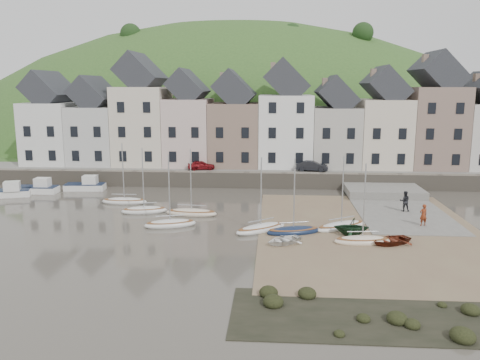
# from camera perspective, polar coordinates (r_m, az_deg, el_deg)

# --- Properties ---
(ground) EXTENTS (160.00, 160.00, 0.00)m
(ground) POSITION_cam_1_polar(r_m,az_deg,el_deg) (40.69, -0.59, -5.75)
(ground) COLOR #454036
(ground) RESTS_ON ground
(quay_land) EXTENTS (90.00, 30.00, 1.50)m
(quay_land) POSITION_cam_1_polar(r_m,az_deg,el_deg) (71.76, 1.44, 2.16)
(quay_land) COLOR #325722
(quay_land) RESTS_ON ground
(quay_street) EXTENTS (70.00, 7.00, 0.10)m
(quay_street) POSITION_cam_1_polar(r_m,az_deg,el_deg) (60.29, 0.96, 1.25)
(quay_street) COLOR slate
(quay_street) RESTS_ON quay_land
(seawall) EXTENTS (70.00, 1.20, 1.80)m
(seawall) POSITION_cam_1_polar(r_m,az_deg,el_deg) (56.97, 0.77, 0.02)
(seawall) COLOR slate
(seawall) RESTS_ON ground
(beach) EXTENTS (18.00, 26.00, 0.06)m
(beach) POSITION_cam_1_polar(r_m,az_deg,el_deg) (41.32, 14.88, -5.83)
(beach) COLOR brown
(beach) RESTS_ON ground
(slipway) EXTENTS (8.00, 18.00, 0.12)m
(slipway) POSITION_cam_1_polar(r_m,az_deg,el_deg) (49.71, 17.71, -3.12)
(slipway) COLOR slate
(slipway) RESTS_ON ground
(hillside) EXTENTS (134.40, 84.00, 84.00)m
(hillside) POSITION_cam_1_polar(r_m,az_deg,el_deg) (103.52, -0.69, -5.73)
(hillside) COLOR #325722
(hillside) RESTS_ON ground
(townhouse_terrace) EXTENTS (61.05, 8.00, 13.93)m
(townhouse_terrace) POSITION_cam_1_polar(r_m,az_deg,el_deg) (63.02, 2.75, 6.95)
(townhouse_terrace) COLOR white
(townhouse_terrace) RESTS_ON quay_land
(sailboat_0) EXTENTS (4.59, 1.51, 6.32)m
(sailboat_0) POSITION_cam_1_polar(r_m,az_deg,el_deg) (50.70, -13.29, -2.39)
(sailboat_0) COLOR white
(sailboat_0) RESTS_ON ground
(sailboat_1) EXTENTS (4.44, 2.43, 6.32)m
(sailboat_1) POSITION_cam_1_polar(r_m,az_deg,el_deg) (46.65, -11.08, -3.45)
(sailboat_1) COLOR white
(sailboat_1) RESTS_ON ground
(sailboat_2) EXTENTS (4.87, 1.92, 6.32)m
(sailboat_2) POSITION_cam_1_polar(r_m,az_deg,el_deg) (45.17, -5.67, -3.77)
(sailboat_2) COLOR beige
(sailboat_2) RESTS_ON ground
(sailboat_3) EXTENTS (4.60, 2.77, 6.32)m
(sailboat_3) POSITION_cam_1_polar(r_m,az_deg,el_deg) (41.80, -8.12, -5.03)
(sailboat_3) COLOR white
(sailboat_3) RESTS_ON ground
(sailboat_4) EXTENTS (4.69, 4.11, 6.32)m
(sailboat_4) POSITION_cam_1_polar(r_m,az_deg,el_deg) (40.11, 2.44, -5.62)
(sailboat_4) COLOR white
(sailboat_4) RESTS_ON ground
(sailboat_5) EXTENTS (4.67, 2.68, 6.32)m
(sailboat_5) POSITION_cam_1_polar(r_m,az_deg,el_deg) (39.64, 6.24, -5.88)
(sailboat_5) COLOR #13213E
(sailboat_5) RESTS_ON ground
(sailboat_6) EXTENTS (4.99, 3.92, 6.32)m
(sailboat_6) POSITION_cam_1_polar(r_m,az_deg,el_deg) (41.53, 11.69, -5.26)
(sailboat_6) COLOR white
(sailboat_6) RESTS_ON ground
(sailboat_7) EXTENTS (4.43, 1.94, 6.32)m
(sailboat_7) POSITION_cam_1_polar(r_m,az_deg,el_deg) (38.15, 14.05, -6.82)
(sailboat_7) COLOR beige
(sailboat_7) RESTS_ON ground
(motorboat_0) EXTENTS (4.50, 1.84, 1.70)m
(motorboat_0) POSITION_cam_1_polar(r_m,az_deg,el_deg) (58.51, -22.39, -0.84)
(motorboat_0) COLOR white
(motorboat_0) RESTS_ON ground
(motorboat_1) EXTENTS (4.80, 3.09, 1.70)m
(motorboat_1) POSITION_cam_1_polar(r_m,az_deg,el_deg) (57.80, -25.28, -1.20)
(motorboat_1) COLOR white
(motorboat_1) RESTS_ON ground
(motorboat_2) EXTENTS (4.55, 2.08, 1.70)m
(motorboat_2) POSITION_cam_1_polar(r_m,az_deg,el_deg) (58.26, -17.45, -0.56)
(motorboat_2) COLOR white
(motorboat_2) RESTS_ON ground
(rowboat_white) EXTENTS (3.51, 3.33, 0.59)m
(rowboat_white) POSITION_cam_1_polar(r_m,az_deg,el_deg) (36.98, 5.09, -6.95)
(rowboat_white) COLOR white
(rowboat_white) RESTS_ON beach
(rowboat_green) EXTENTS (2.78, 2.42, 1.42)m
(rowboat_green) POSITION_cam_1_polar(r_m,az_deg,el_deg) (39.71, 12.83, -5.30)
(rowboat_green) COLOR #17341D
(rowboat_green) RESTS_ON beach
(rowboat_red) EXTENTS (3.85, 3.47, 0.65)m
(rowboat_red) POSITION_cam_1_polar(r_m,az_deg,el_deg) (38.40, 17.12, -6.67)
(rowboat_red) COLOR maroon
(rowboat_red) RESTS_ON beach
(person_red) EXTENTS (0.77, 0.61, 1.84)m
(person_red) POSITION_cam_1_polar(r_m,az_deg,el_deg) (43.86, 20.55, -3.82)
(person_red) COLOR maroon
(person_red) RESTS_ON slipway
(person_dark) EXTENTS (0.97, 0.78, 1.93)m
(person_dark) POSITION_cam_1_polar(r_m,az_deg,el_deg) (48.25, 18.61, -2.34)
(person_dark) COLOR black
(person_dark) RESTS_ON slipway
(car_left) EXTENTS (3.49, 1.99, 1.12)m
(car_left) POSITION_cam_1_polar(r_m,az_deg,el_deg) (59.77, -4.53, 1.73)
(car_left) COLOR maroon
(car_left) RESTS_ON quay_street
(car_right) EXTENTS (3.94, 1.77, 1.25)m
(car_right) POSITION_cam_1_polar(r_m,az_deg,el_deg) (59.29, 8.37, 1.63)
(car_right) COLOR black
(car_right) RESTS_ON quay_street
(shore_rocks) EXTENTS (14.00, 6.00, 0.77)m
(shore_rocks) POSITION_cam_1_polar(r_m,az_deg,el_deg) (27.02, 14.18, -14.72)
(shore_rocks) COLOR black
(shore_rocks) RESTS_ON ground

